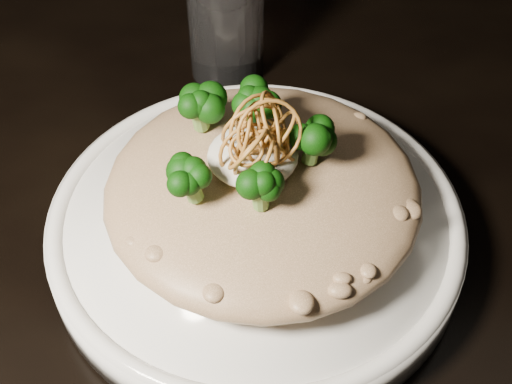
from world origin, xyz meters
TOP-DOWN VIEW (x-y plane):
  - table at (0.00, 0.00)m, footprint 1.10×0.80m
  - plate at (0.06, 0.06)m, footprint 0.30×0.30m
  - risotto at (0.06, 0.06)m, footprint 0.22×0.22m
  - broccoli at (0.05, 0.06)m, footprint 0.13×0.13m
  - cheese at (0.06, 0.06)m, footprint 0.06×0.06m
  - shallots at (0.06, 0.05)m, footprint 0.06×0.06m
  - drinking_glass at (0.03, 0.27)m, footprint 0.09×0.09m

SIDE VIEW (x-z plane):
  - table at x=0.00m, z-range 0.29..1.04m
  - plate at x=0.06m, z-range 0.75..0.78m
  - risotto at x=0.06m, z-range 0.78..0.83m
  - drinking_glass at x=0.03m, z-range 0.75..0.87m
  - cheese at x=0.06m, z-range 0.83..0.85m
  - broccoli at x=0.05m, z-range 0.83..0.88m
  - shallots at x=0.06m, z-range 0.85..0.89m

